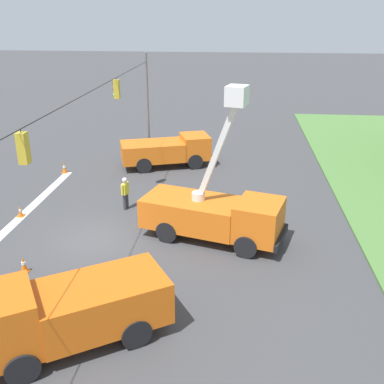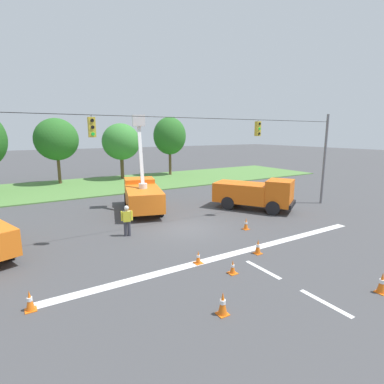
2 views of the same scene
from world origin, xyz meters
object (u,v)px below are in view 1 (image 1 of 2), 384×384
object	(u,v)px
utility_truck_support_near	(70,310)
utility_truck_support_far	(168,150)
utility_truck_bucket_lift	(215,212)
road_worker	(125,191)
traffic_cone_mid_right	(24,264)
traffic_cone_lane_edge_a	(64,168)
traffic_cone_near_bucket	(20,211)

from	to	relation	value
utility_truck_support_near	utility_truck_support_far	distance (m)	17.66
utility_truck_bucket_lift	road_worker	world-z (taller)	utility_truck_bucket_lift
utility_truck_bucket_lift	utility_truck_support_near	world-z (taller)	utility_truck_bucket_lift
traffic_cone_mid_right	utility_truck_support_near	bearing A→B (deg)	41.69
utility_truck_bucket_lift	traffic_cone_mid_right	distance (m)	8.38
utility_truck_support_near	traffic_cone_lane_edge_a	distance (m)	16.77
utility_truck_support_far	traffic_cone_near_bucket	size ratio (longest dim) A/B	10.77
utility_truck_support_far	traffic_cone_lane_edge_a	xyz separation A→B (m)	(2.09, -6.50, -0.76)
traffic_cone_mid_right	road_worker	bearing A→B (deg)	158.23
utility_truck_bucket_lift	utility_truck_support_near	bearing A→B (deg)	-28.50
traffic_cone_mid_right	utility_truck_support_far	bearing A→B (deg)	164.81
utility_truck_support_near	traffic_cone_mid_right	world-z (taller)	utility_truck_support_near
utility_truck_support_far	traffic_cone_mid_right	xyz separation A→B (m)	(13.82, -3.75, -0.77)
traffic_cone_lane_edge_a	utility_truck_support_far	bearing A→B (deg)	107.83
road_worker	traffic_cone_near_bucket	xyz separation A→B (m)	(1.47, -5.17, -0.72)
utility_truck_support_near	road_worker	distance (m)	10.40
utility_truck_bucket_lift	traffic_cone_lane_edge_a	bearing A→B (deg)	-128.36
utility_truck_bucket_lift	road_worker	bearing A→B (deg)	-120.70
traffic_cone_near_bucket	traffic_cone_lane_edge_a	xyz separation A→B (m)	(-6.68, -0.19, 0.07)
utility_truck_support_near	traffic_cone_near_bucket	bearing A→B (deg)	-146.10
traffic_cone_mid_right	utility_truck_bucket_lift	bearing A→B (deg)	115.96
utility_truck_support_far	traffic_cone_mid_right	bearing A→B (deg)	-15.19
utility_truck_support_far	road_worker	bearing A→B (deg)	-8.92
traffic_cone_near_bucket	road_worker	bearing A→B (deg)	105.93
utility_truck_support_near	traffic_cone_near_bucket	xyz separation A→B (m)	(-8.89, -5.98, -0.98)
utility_truck_bucket_lift	traffic_cone_mid_right	world-z (taller)	utility_truck_bucket_lift
utility_truck_support_far	road_worker	world-z (taller)	utility_truck_support_far
utility_truck_bucket_lift	traffic_cone_lane_edge_a	xyz separation A→B (m)	(-8.09, -10.22, -1.01)
utility_truck_support_near	utility_truck_bucket_lift	bearing A→B (deg)	151.50
utility_truck_bucket_lift	traffic_cone_mid_right	xyz separation A→B (m)	(3.64, -7.48, -1.01)
road_worker	traffic_cone_lane_edge_a	world-z (taller)	road_worker
utility_truck_support_far	traffic_cone_lane_edge_a	size ratio (longest dim) A/B	8.94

